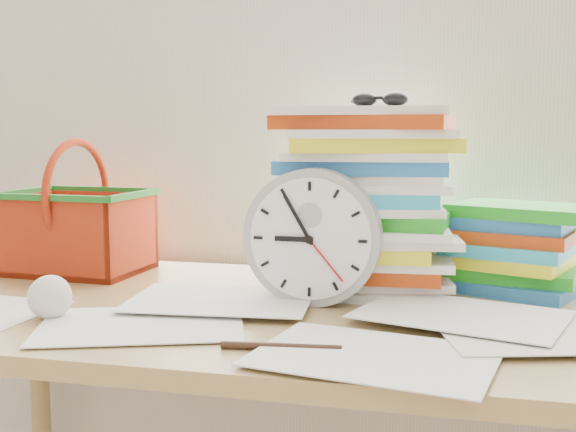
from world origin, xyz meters
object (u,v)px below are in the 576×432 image
(paper_stack, at_px, (362,200))
(book_stack, at_px, (512,247))
(desk, at_px, (271,348))
(basket, at_px, (78,207))
(clock, at_px, (313,237))

(paper_stack, height_order, book_stack, paper_stack)
(desk, height_order, basket, basket)
(desk, relative_size, book_stack, 5.18)
(clock, bearing_deg, desk, -158.88)
(desk, bearing_deg, clock, 21.12)
(desk, relative_size, clock, 5.96)
(clock, height_order, book_stack, clock)
(desk, xyz_separation_m, paper_stack, (0.13, 0.17, 0.24))
(paper_stack, height_order, clock, paper_stack)
(paper_stack, bearing_deg, desk, -127.89)
(clock, distance_m, basket, 0.56)
(paper_stack, relative_size, basket, 1.24)
(desk, distance_m, basket, 0.55)
(clock, bearing_deg, book_stack, 30.97)
(desk, distance_m, book_stack, 0.49)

